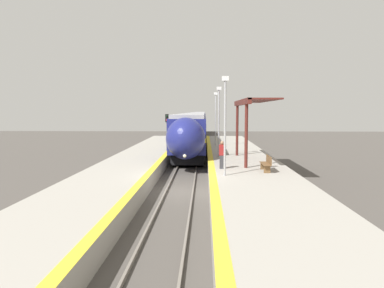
% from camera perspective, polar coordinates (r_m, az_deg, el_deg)
% --- Properties ---
extents(ground_plane, '(120.00, 120.00, 0.00)m').
position_cam_1_polar(ground_plane, '(20.24, -1.90, -7.34)').
color(ground_plane, '#4C4742').
extents(rail_left, '(0.08, 90.00, 0.15)m').
position_cam_1_polar(rail_left, '(20.28, -3.95, -7.10)').
color(rail_left, slate).
rests_on(rail_left, ground_plane).
extents(rail_right, '(0.08, 90.00, 0.15)m').
position_cam_1_polar(rail_right, '(20.18, 0.15, -7.15)').
color(rail_right, slate).
rests_on(rail_right, ground_plane).
extents(train, '(2.91, 94.10, 4.06)m').
position_cam_1_polar(train, '(71.57, 0.88, 3.45)').
color(train, black).
rests_on(train, ground_plane).
extents(platform_right, '(4.92, 64.00, 0.90)m').
position_cam_1_polar(platform_right, '(20.28, 9.57, -6.09)').
color(platform_right, '#9E998E').
rests_on(platform_right, ground_plane).
extents(platform_left, '(4.18, 64.00, 0.90)m').
position_cam_1_polar(platform_left, '(20.71, -12.10, -5.89)').
color(platform_left, '#9E998E').
rests_on(platform_left, ground_plane).
extents(platform_bench, '(0.44, 1.70, 0.89)m').
position_cam_1_polar(platform_bench, '(21.85, 11.33, -2.86)').
color(platform_bench, brown).
rests_on(platform_bench, platform_right).
extents(person_waiting, '(0.36, 0.22, 1.66)m').
position_cam_1_polar(person_waiting, '(22.40, 4.60, -1.59)').
color(person_waiting, '#333338').
rests_on(person_waiting, platform_right).
extents(railway_signal, '(0.28, 0.28, 4.07)m').
position_cam_1_polar(railway_signal, '(32.66, -3.83, 1.83)').
color(railway_signal, '#59595E').
rests_on(railway_signal, ground_plane).
extents(lamppost_near, '(0.36, 0.20, 5.26)m').
position_cam_1_polar(lamppost_near, '(19.88, 5.06, 3.81)').
color(lamppost_near, '#9E9EA3').
rests_on(lamppost_near, platform_right).
extents(lamppost_mid, '(0.36, 0.20, 5.26)m').
position_cam_1_polar(lamppost_mid, '(28.51, 4.12, 4.19)').
color(lamppost_mid, '#9E9EA3').
rests_on(lamppost_mid, platform_right).
extents(lamppost_far, '(0.36, 0.20, 5.26)m').
position_cam_1_polar(lamppost_far, '(37.15, 3.62, 4.39)').
color(lamppost_far, '#9E9EA3').
rests_on(lamppost_far, platform_right).
extents(station_canopy, '(2.02, 9.36, 4.20)m').
position_cam_1_polar(station_canopy, '(26.00, 8.79, 5.96)').
color(station_canopy, '#511E19').
rests_on(station_canopy, platform_right).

